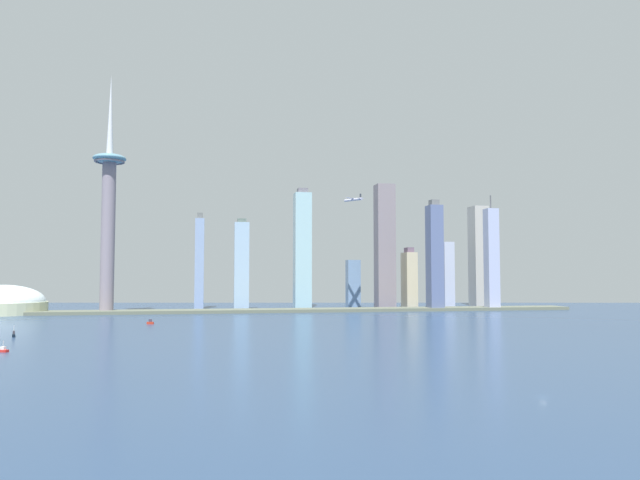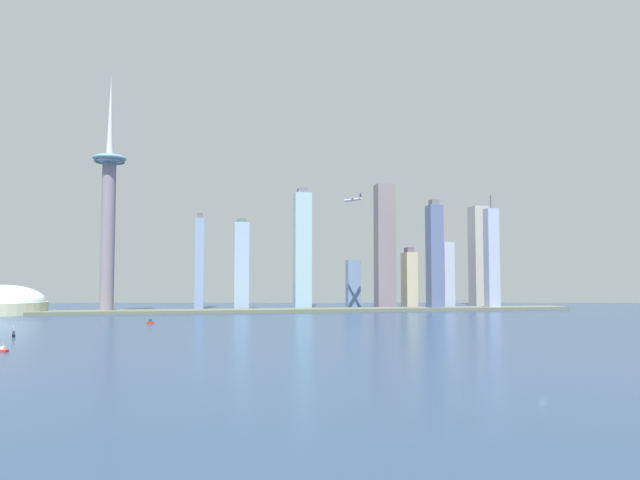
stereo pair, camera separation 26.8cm
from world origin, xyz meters
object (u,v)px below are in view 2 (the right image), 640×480
(skyscraper_4, at_px, (199,263))
(skyscraper_1, at_px, (353,283))
(skyscraper_0, at_px, (302,249))
(skyscraper_9, at_px, (409,279))
(skyscraper_6, at_px, (479,256))
(skyscraper_8, at_px, (447,274))
(skyscraper_7, at_px, (385,246))
(skyscraper_5, at_px, (435,257))
(skyscraper_2, at_px, (492,259))
(boat_0, at_px, (14,335))
(observation_tower, at_px, (109,204))
(boat_2, at_px, (150,322))
(skyscraper_3, at_px, (242,265))
(stadium_dome, at_px, (3,304))
(boat_1, at_px, (3,350))
(airplane, at_px, (353,200))

(skyscraper_4, bearing_deg, skyscraper_1, 5.27)
(skyscraper_0, height_order, skyscraper_9, skyscraper_0)
(skyscraper_6, height_order, skyscraper_8, skyscraper_6)
(skyscraper_9, bearing_deg, skyscraper_7, -177.27)
(skyscraper_5, bearing_deg, skyscraper_2, -1.38)
(skyscraper_4, height_order, skyscraper_6, skyscraper_6)
(skyscraper_0, xyz_separation_m, skyscraper_4, (-141.39, -6.63, -19.50))
(skyscraper_0, bearing_deg, skyscraper_1, 10.01)
(skyscraper_8, height_order, skyscraper_9, skyscraper_8)
(skyscraper_9, bearing_deg, boat_0, -141.25)
(observation_tower, height_order, boat_2, observation_tower)
(skyscraper_3, bearing_deg, skyscraper_9, 3.25)
(skyscraper_5, distance_m, skyscraper_6, 151.67)
(skyscraper_5, bearing_deg, boat_2, -154.37)
(stadium_dome, distance_m, boat_0, 299.71)
(skyscraper_2, distance_m, boat_2, 450.26)
(skyscraper_0, height_order, boat_0, skyscraper_0)
(skyscraper_0, height_order, boat_1, skyscraper_0)
(skyscraper_1, bearing_deg, skyscraper_7, -57.27)
(skyscraper_2, bearing_deg, observation_tower, 178.28)
(skyscraper_0, relative_size, skyscraper_9, 2.01)
(observation_tower, relative_size, skyscraper_9, 3.43)
(boat_1, xyz_separation_m, boat_2, (64.32, 194.89, 0.47))
(skyscraper_4, height_order, boat_2, skyscraper_4)
(skyscraper_7, xyz_separation_m, skyscraper_8, (108.42, 42.12, -38.02))
(skyscraper_2, xyz_separation_m, skyscraper_6, (32.32, 106.04, 7.78))
(stadium_dome, height_order, skyscraper_2, skyscraper_2)
(observation_tower, height_order, skyscraper_6, observation_tower)
(boat_0, relative_size, airplane, 0.32)
(boat_0, xyz_separation_m, boat_2, (85.50, 103.19, -0.03))
(stadium_dome, height_order, skyscraper_8, skyscraper_8)
(stadium_dome, bearing_deg, skyscraper_0, 12.71)
(skyscraper_2, relative_size, boat_2, 23.36)
(skyscraper_2, xyz_separation_m, airplane, (-177.69, 34.18, 78.38))
(observation_tower, height_order, stadium_dome, observation_tower)
(airplane, bearing_deg, skyscraper_5, -143.47)
(boat_0, bearing_deg, skyscraper_7, 112.68)
(skyscraper_6, distance_m, skyscraper_7, 163.35)
(skyscraper_6, bearing_deg, skyscraper_8, 178.79)
(stadium_dome, relative_size, skyscraper_8, 1.02)
(skyscraper_7, bearing_deg, skyscraper_9, 2.73)
(skyscraper_3, bearing_deg, skyscraper_6, 8.45)
(stadium_dome, height_order, skyscraper_3, skyscraper_3)
(skyscraper_6, xyz_separation_m, skyscraper_9, (-122.20, -39.39, -34.39))
(skyscraper_0, bearing_deg, boat_1, -118.26)
(skyscraper_2, xyz_separation_m, boat_1, (-480.10, -355.18, -65.05))
(skyscraper_4, xyz_separation_m, skyscraper_6, (407.98, 10.48, 11.91))
(boat_2, bearing_deg, skyscraper_3, -105.53)
(skyscraper_0, xyz_separation_m, boat_0, (-267.01, -365.67, -79.93))
(skyscraper_5, xyz_separation_m, boat_2, (-337.98, -162.16, -67.22))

